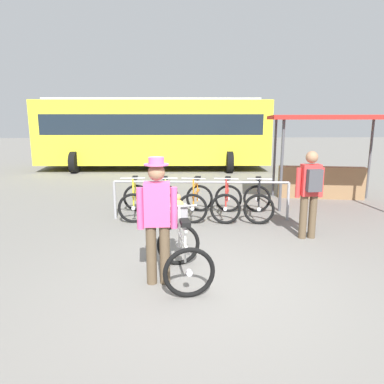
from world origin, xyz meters
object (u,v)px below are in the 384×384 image
object	(u,v)px
person_with_featured_bike	(157,216)
bus_distant	(154,130)
racked_bike_black	(258,202)
racked_bike_orange	(196,202)
racked_bike_lime	(166,201)
featured_bicycle	(182,243)
market_stall	(327,150)
racked_bike_red	(227,202)
pedestrian_with_backpack	(310,189)
racked_bike_yellow	(135,201)

from	to	relation	value
person_with_featured_bike	bus_distant	xyz separation A→B (m)	(-0.74, 11.42, 0.79)
racked_bike_black	person_with_featured_bike	xyz separation A→B (m)	(-2.09, -3.17, 0.58)
racked_bike_orange	racked_bike_black	xyz separation A→B (m)	(1.40, -0.11, 0.00)
racked_bike_lime	racked_bike_orange	xyz separation A→B (m)	(0.70, -0.05, -0.00)
featured_bicycle	market_stall	size ratio (longest dim) A/B	0.36
racked_bike_lime	person_with_featured_bike	distance (m)	3.38
market_stall	racked_bike_black	bearing A→B (deg)	-144.40
racked_bike_orange	racked_bike_red	distance (m)	0.70
racked_bike_red	bus_distant	size ratio (longest dim) A/B	0.12
bus_distant	racked_bike_lime	bearing A→B (deg)	-84.83
racked_bike_orange	bus_distant	xyz separation A→B (m)	(-1.43, 8.14, 1.37)
featured_bicycle	person_with_featured_bike	xyz separation A→B (m)	(-0.33, -0.22, 0.46)
racked_bike_black	market_stall	xyz separation A→B (m)	(2.17, 1.55, 1.03)
racked_bike_lime	pedestrian_with_backpack	xyz separation A→B (m)	(2.71, -1.60, 0.57)
person_with_featured_bike	pedestrian_with_backpack	distance (m)	3.21
racked_bike_lime	bus_distant	size ratio (longest dim) A/B	0.11
racked_bike_red	featured_bicycle	size ratio (longest dim) A/B	0.99
featured_bicycle	racked_bike_red	bearing A→B (deg)	70.50
racked_bike_red	market_stall	distance (m)	3.40
racked_bike_black	person_with_featured_bike	bearing A→B (deg)	-123.36
bus_distant	market_stall	xyz separation A→B (m)	(5.00, -6.69, -0.35)
racked_bike_yellow	racked_bike_red	world-z (taller)	same
racked_bike_lime	market_stall	bearing A→B (deg)	18.08
racked_bike_yellow	market_stall	distance (m)	5.24
racked_bike_lime	bus_distant	distance (m)	8.23
racked_bike_yellow	racked_bike_red	distance (m)	2.10
person_with_featured_bike	racked_bike_red	bearing A→B (deg)	66.69
racked_bike_red	racked_bike_lime	bearing A→B (deg)	175.57
racked_bike_orange	pedestrian_with_backpack	world-z (taller)	pedestrian_with_backpack
racked_bike_lime	pedestrian_with_backpack	world-z (taller)	pedestrian_with_backpack
racked_bike_lime	person_with_featured_bike	size ratio (longest dim) A/B	0.65
racked_bike_yellow	featured_bicycle	size ratio (longest dim) A/B	0.91
racked_bike_yellow	bus_distant	bearing A→B (deg)	90.24
racked_bike_black	market_stall	size ratio (longest dim) A/B	0.35
racked_bike_yellow	racked_bike_black	bearing A→B (deg)	-4.43
person_with_featured_bike	racked_bike_lime	bearing A→B (deg)	90.09
racked_bike_yellow	market_stall	world-z (taller)	market_stall
racked_bike_orange	person_with_featured_bike	distance (m)	3.40
racked_bike_red	market_stall	xyz separation A→B (m)	(2.87, 1.50, 1.03)
racked_bike_orange	market_stall	world-z (taller)	market_stall
featured_bicycle	racked_bike_yellow	bearing A→B (deg)	107.98
market_stall	racked_bike_orange	bearing A→B (deg)	-157.93
pedestrian_with_backpack	bus_distant	size ratio (longest dim) A/B	0.16
market_stall	featured_bicycle	bearing A→B (deg)	-131.12
person_with_featured_bike	pedestrian_with_backpack	world-z (taller)	person_with_featured_bike
racked_bike_yellow	person_with_featured_bike	xyz separation A→B (m)	(0.70, -3.39, 0.58)
market_stall	person_with_featured_bike	bearing A→B (deg)	-132.03
racked_bike_lime	racked_bike_orange	size ratio (longest dim) A/B	0.92
bus_distant	person_with_featured_bike	bearing A→B (deg)	-86.31
racked_bike_orange	person_with_featured_bike	bearing A→B (deg)	-101.92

